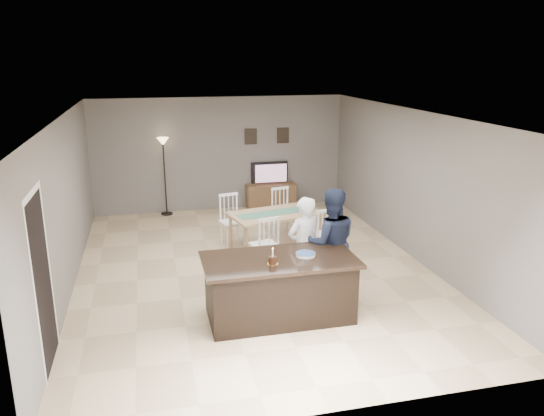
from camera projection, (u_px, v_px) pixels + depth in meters
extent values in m
plane|color=#D2B386|center=(254.00, 269.00, 9.32)|extent=(8.00, 8.00, 0.00)
plane|color=slate|center=(220.00, 154.00, 12.68)|extent=(6.00, 0.00, 6.00)
plane|color=slate|center=(335.00, 295.00, 5.21)|extent=(6.00, 0.00, 6.00)
plane|color=slate|center=(65.00, 206.00, 8.27)|extent=(0.00, 8.00, 8.00)
plane|color=slate|center=(415.00, 185.00, 9.61)|extent=(0.00, 8.00, 8.00)
plane|color=white|center=(253.00, 115.00, 8.57)|extent=(8.00, 8.00, 0.00)
cube|color=black|center=(279.00, 289.00, 7.52)|extent=(2.00, 1.00, 0.85)
cube|color=black|center=(279.00, 260.00, 7.39)|extent=(2.15, 1.10, 0.05)
cube|color=brown|center=(271.00, 196.00, 13.03)|extent=(1.20, 0.40, 0.60)
imported|color=black|center=(270.00, 173.00, 12.94)|extent=(0.91, 0.12, 0.53)
plane|color=#EA551A|center=(271.00, 173.00, 12.86)|extent=(0.78, 0.00, 0.78)
cube|color=black|center=(251.00, 137.00, 12.72)|extent=(0.30, 0.02, 0.38)
cube|color=black|center=(283.00, 135.00, 12.90)|extent=(0.30, 0.02, 0.38)
plane|color=black|center=(43.00, 283.00, 6.21)|extent=(0.00, 2.10, 2.10)
plane|color=white|center=(32.00, 193.00, 5.91)|extent=(0.00, 1.02, 1.02)
imported|color=silver|center=(304.00, 247.00, 8.12)|extent=(0.67, 0.55, 1.59)
imported|color=#181F35|center=(331.00, 243.00, 8.12)|extent=(0.92, 0.77, 1.72)
cylinder|color=gold|center=(273.00, 264.00, 7.18)|extent=(0.15, 0.15, 0.00)
cylinder|color=#33170E|center=(273.00, 260.00, 7.16)|extent=(0.11, 0.11, 0.10)
cylinder|color=white|center=(273.00, 253.00, 7.14)|extent=(0.02, 0.02, 0.11)
sphere|color=#FFBF4C|center=(273.00, 248.00, 7.12)|extent=(0.02, 0.02, 0.02)
cylinder|color=white|center=(306.00, 255.00, 7.47)|extent=(0.28, 0.28, 0.01)
cylinder|color=white|center=(306.00, 255.00, 7.46)|extent=(0.28, 0.28, 0.01)
cylinder|color=white|center=(306.00, 254.00, 7.46)|extent=(0.28, 0.28, 0.01)
cylinder|color=#325699|center=(306.00, 253.00, 7.46)|extent=(0.28, 0.28, 0.00)
cube|color=#A18557|center=(275.00, 214.00, 9.95)|extent=(1.83, 1.28, 0.04)
cylinder|color=#A18557|center=(247.00, 246.00, 9.41)|extent=(0.06, 0.06, 0.74)
cylinder|color=#A18557|center=(299.00, 223.00, 10.70)|extent=(0.06, 0.06, 0.74)
cube|color=#3A6954|center=(275.00, 213.00, 9.94)|extent=(1.50, 0.68, 0.01)
cube|color=white|center=(264.00, 245.00, 9.16)|extent=(0.52, 0.50, 0.04)
cylinder|color=white|center=(259.00, 263.00, 9.01)|extent=(0.03, 0.03, 0.45)
cylinder|color=white|center=(269.00, 253.00, 9.44)|extent=(0.03, 0.03, 0.45)
cube|color=white|center=(269.00, 219.00, 8.85)|extent=(0.39, 0.12, 0.05)
cube|color=white|center=(321.00, 235.00, 9.64)|extent=(0.52, 0.50, 0.04)
cylinder|color=white|center=(317.00, 252.00, 9.49)|extent=(0.03, 0.03, 0.45)
cylinder|color=white|center=(324.00, 244.00, 9.93)|extent=(0.03, 0.03, 0.45)
cube|color=white|center=(327.00, 211.00, 9.34)|extent=(0.39, 0.12, 0.05)
cube|color=white|center=(232.00, 222.00, 10.41)|extent=(0.52, 0.50, 0.04)
cylinder|color=white|center=(238.00, 230.00, 10.70)|extent=(0.03, 0.03, 0.45)
cylinder|color=white|center=(228.00, 238.00, 10.26)|extent=(0.03, 0.03, 0.45)
cube|color=white|center=(228.00, 195.00, 10.43)|extent=(0.39, 0.12, 0.05)
cube|color=white|center=(284.00, 215.00, 10.90)|extent=(0.52, 0.50, 0.04)
cylinder|color=white|center=(288.00, 223.00, 11.18)|extent=(0.03, 0.03, 0.45)
cylinder|color=white|center=(280.00, 230.00, 10.75)|extent=(0.03, 0.03, 0.45)
cube|color=white|center=(280.00, 188.00, 10.91)|extent=(0.39, 0.12, 0.05)
cylinder|color=black|center=(167.00, 214.00, 12.56)|extent=(0.27, 0.27, 0.03)
cylinder|color=black|center=(165.00, 179.00, 12.32)|extent=(0.04, 0.04, 1.68)
cone|color=#F6CF87|center=(163.00, 141.00, 12.08)|extent=(0.27, 0.27, 0.18)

